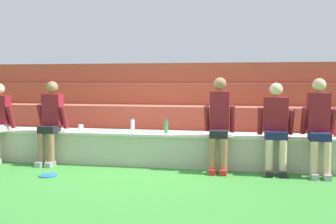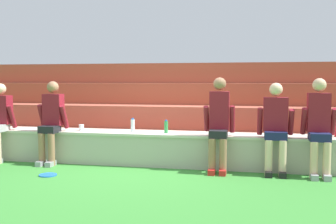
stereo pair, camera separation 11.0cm
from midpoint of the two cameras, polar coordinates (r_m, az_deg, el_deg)
ground_plane at (r=6.51m, az=-4.15°, el=-7.95°), size 80.00×80.00×0.00m
stone_seating_wall at (r=6.72m, az=-3.55°, el=-5.06°), size 7.18×0.60×0.54m
brick_bleachers at (r=8.62m, az=-0.27°, el=-0.32°), size 9.50×2.46×1.79m
person_left_of_center at (r=6.97m, az=-16.96°, el=-1.12°), size 0.50×0.51×1.39m
person_center at (r=6.18m, az=6.88°, el=-1.41°), size 0.48×0.55×1.46m
person_right_of_center at (r=6.18m, az=14.74°, el=-1.80°), size 0.54×0.50×1.37m
person_far_right at (r=6.23m, az=20.42°, el=-1.67°), size 0.50×0.53×1.44m
water_bottle_near_left at (r=6.72m, az=-5.59°, el=-1.94°), size 0.07×0.07×0.23m
water_bottle_center_gap at (r=6.65m, az=22.58°, el=-2.20°), size 0.07×0.07×0.26m
water_bottle_near_right at (r=6.53m, az=-0.75°, el=-2.15°), size 0.06×0.06×0.22m
plastic_cup_right_end at (r=7.00m, az=-12.86°, el=-2.22°), size 0.08×0.08×0.11m
frisbee at (r=6.20m, az=-17.34°, el=-8.71°), size 0.26×0.26×0.02m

